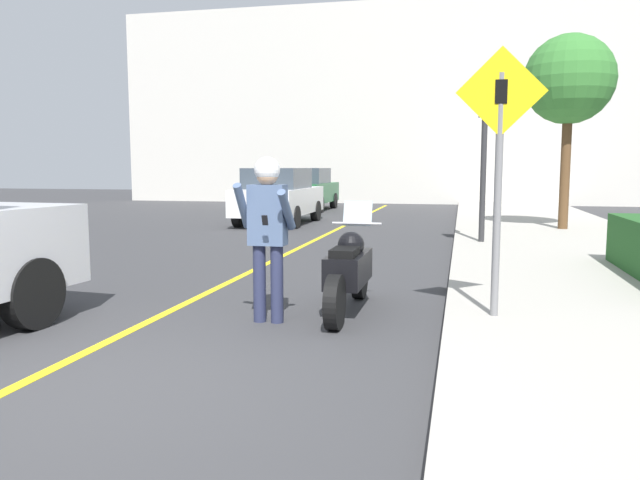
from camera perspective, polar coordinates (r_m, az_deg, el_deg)
The scene contains 11 objects.
ground_plane at distance 5.17m, azimuth -20.75°, elevation -12.96°, with size 80.00×80.00×0.00m, color #38383A.
sidewalk_curb at distance 8.45m, azimuth 26.74°, elevation -5.16°, with size 4.40×44.00×0.15m.
road_center_line at distance 10.71m, azimuth -5.54°, elevation -2.48°, with size 0.12×36.00×0.01m.
building_backdrop at distance 30.31m, azimuth 7.77°, elevation 12.22°, with size 28.00×1.20×9.36m.
motorcycle at distance 7.31m, azimuth 2.65°, elevation -2.83°, with size 0.62×2.21×1.28m.
person_biker at distance 6.78m, azimuth -4.83°, elevation 1.78°, with size 0.59×0.49×1.81m.
crossing_sign at distance 6.69m, azimuth 16.05°, elevation 7.35°, with size 0.91×0.08×2.77m.
traffic_light at distance 13.48m, azimuth 14.82°, elevation 9.78°, with size 0.26×0.30×3.34m.
street_tree at distance 17.13m, azimuth 21.83°, elevation 13.38°, with size 2.21×2.21×4.84m.
parked_car_white at distance 18.85m, azimuth -3.79°, elevation 4.07°, with size 1.88×4.20×1.68m.
parked_car_green at distance 24.98m, azimuth -1.24°, elevation 4.71°, with size 1.88×4.20×1.68m.
Camera 1 is at (2.75, -4.03, 1.70)m, focal length 35.00 mm.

